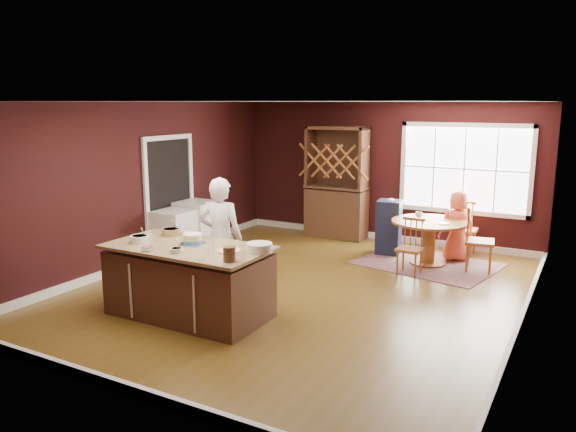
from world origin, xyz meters
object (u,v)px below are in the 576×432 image
object	(u,v)px
hutch	(337,183)
dryer	(197,227)
chair_north	(464,227)
dining_table	(429,233)
baker	(221,238)
seated_woman	(457,226)
kitchen_island	(189,282)
chair_south	(410,247)
washer	(174,236)
chair_east	(480,239)
layer_cake	(193,239)
high_chair	(389,226)
toddler	(394,210)

from	to	relation	value
hutch	dryer	distance (m)	2.95
chair_north	dryer	size ratio (longest dim) A/B	1.10
dining_table	baker	bearing A→B (deg)	-124.84
seated_woman	hutch	world-z (taller)	hutch
kitchen_island	chair_south	world-z (taller)	kitchen_island
chair_south	washer	size ratio (longest dim) A/B	1.03
dining_table	chair_north	distance (m)	0.94
dining_table	chair_north	xyz separation A→B (m)	(0.39, 0.86, -0.02)
kitchen_island	chair_east	distance (m)	4.75
kitchen_island	layer_cake	world-z (taller)	layer_cake
baker	seated_woman	distance (m)	4.26
chair_south	seated_woman	bearing A→B (deg)	69.50
chair_north	kitchen_island	bearing A→B (deg)	60.74
kitchen_island	chair_south	xyz separation A→B (m)	(1.95, 3.06, 0.02)
seated_woman	high_chair	world-z (taller)	seated_woman
dining_table	layer_cake	xyz separation A→B (m)	(-2.05, -3.69, 0.45)
washer	high_chair	bearing A→B (deg)	35.96
toddler	hutch	world-z (taller)	hutch
chair_south	toddler	distance (m)	1.30
chair_east	seated_woman	world-z (taller)	seated_woman
kitchen_island	chair_north	world-z (taller)	chair_north
hutch	chair_south	bearing A→B (deg)	-40.55
chair_north	seated_woman	world-z (taller)	seated_woman
high_chair	chair_south	bearing A→B (deg)	-64.87
chair_south	washer	distance (m)	3.96
seated_woman	layer_cake	bearing A→B (deg)	30.97
dining_table	seated_woman	distance (m)	0.58
dining_table	chair_east	size ratio (longest dim) A/B	1.17
layer_cake	washer	xyz separation A→B (m)	(-1.84, 1.78, -0.55)
dining_table	washer	world-z (taller)	washer
kitchen_island	layer_cake	xyz separation A→B (m)	(0.01, 0.10, 0.55)
high_chair	hutch	distance (m)	1.64
chair_south	dryer	world-z (taller)	dryer
dryer	dining_table	bearing A→B (deg)	18.03
hutch	washer	world-z (taller)	hutch
toddler	dryer	bearing A→B (deg)	-152.77
dryer	chair_east	bearing A→B (deg)	15.02
chair_east	washer	xyz separation A→B (m)	(-4.71, -1.90, -0.10)
dining_table	high_chair	size ratio (longest dim) A/B	1.24
chair_east	chair_north	size ratio (longest dim) A/B	1.05
washer	kitchen_island	bearing A→B (deg)	-45.65
baker	chair_north	world-z (taller)	baker
chair_south	chair_east	bearing A→B (deg)	38.57
baker	layer_cake	distance (m)	0.68
chair_east	chair_north	xyz separation A→B (m)	(-0.43, 0.86, -0.03)
layer_cake	high_chair	size ratio (longest dim) A/B	0.33
toddler	dining_table	bearing A→B (deg)	-25.02
chair_east	hutch	xyz separation A→B (m)	(-2.99, 1.04, 0.57)
chair_south	washer	bearing A→B (deg)	-161.86
chair_south	seated_woman	distance (m)	1.28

